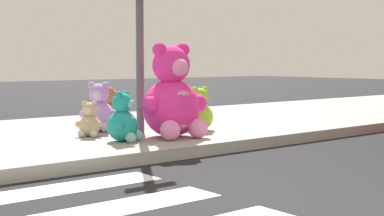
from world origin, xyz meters
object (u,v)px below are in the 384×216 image
sign_pole (140,13)px  plush_pink_large (173,99)px  plush_lavender (99,112)px  plush_brown (110,111)px  plush_red (167,110)px  plush_teal (124,121)px  plush_tan (89,122)px  plush_lime (199,113)px

sign_pole → plush_pink_large: sign_pole is taller
plush_lavender → plush_brown: (0.42, 0.40, -0.04)m
sign_pole → plush_pink_large: (0.13, -0.59, -1.19)m
plush_red → plush_teal: bearing=-145.0°
plush_pink_large → plush_red: 1.27m
plush_pink_large → plush_brown: size_ratio=2.07×
plush_pink_large → plush_red: size_ratio=1.94×
plush_lavender → plush_tan: bearing=-132.7°
plush_tan → plush_brown: 1.15m
plush_brown → plush_lime: bearing=-56.4°
plush_teal → sign_pole: bearing=41.0°
plush_pink_large → plush_teal: bearing=175.7°
plush_lime → plush_tan: plush_lime is taller
plush_lime → plush_tan: 1.67m
plush_red → plush_brown: bearing=143.6°
sign_pole → plush_brown: sign_pole is taller
sign_pole → plush_brown: (0.09, 0.99, -1.45)m
sign_pole → plush_lavender: 1.56m
sign_pole → plush_lavender: (-0.34, 0.59, -1.41)m
plush_pink_large → plush_red: bearing=57.3°
plush_lime → plush_lavender: bearing=146.4°
plush_red → plush_lime: bearing=-82.7°
plush_lavender → plush_brown: 0.58m
plush_pink_large → plush_brown: bearing=91.7°
plush_lavender → plush_pink_large: bearing=-68.4°
plush_pink_large → plush_tan: 1.19m
plush_lime → plush_teal: bearing=-168.5°
plush_teal → plush_brown: plush_teal is taller
plush_pink_large → plush_lime: bearing=25.5°
plush_lime → plush_brown: bearing=123.6°
sign_pole → plush_lime: bearing=-14.0°
plush_pink_large → plush_lavender: 1.29m
plush_lime → plush_red: plush_red is taller
plush_red → plush_brown: 0.90m
plush_lavender → plush_tan: 0.58m
plush_tan → plush_brown: size_ratio=0.79×
plush_lime → plush_teal: size_ratio=1.01×
sign_pole → plush_lavender: sign_pole is taller
plush_pink_large → plush_lime: (0.76, 0.36, -0.25)m
plush_tan → plush_teal: bearing=-81.1°
sign_pole → plush_red: bearing=29.8°
plush_lime → plush_brown: plush_lime is taller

